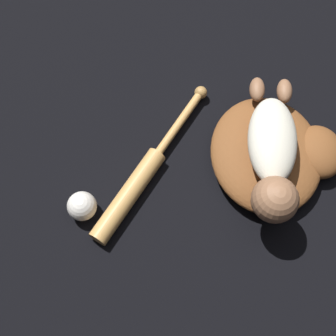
# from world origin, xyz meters

# --- Properties ---
(ground_plane) EXTENTS (6.00, 6.00, 0.00)m
(ground_plane) POSITION_xyz_m (0.00, 0.00, 0.00)
(ground_plane) COLOR black
(baseball_glove) EXTENTS (0.33, 0.34, 0.07)m
(baseball_glove) POSITION_xyz_m (0.01, -0.02, 0.04)
(baseball_glove) COLOR brown
(baseball_glove) RESTS_ON ground
(baby_figure) EXTENTS (0.38, 0.12, 0.10)m
(baby_figure) POSITION_xyz_m (0.05, -0.05, 0.11)
(baby_figure) COLOR silver
(baby_figure) RESTS_ON baseball_glove
(baseball_bat) EXTENTS (0.43, 0.28, 0.05)m
(baseball_bat) POSITION_xyz_m (0.07, -0.35, 0.02)
(baseball_bat) COLOR tan
(baseball_bat) RESTS_ON ground
(baseball) EXTENTS (0.07, 0.07, 0.07)m
(baseball) POSITION_xyz_m (0.15, -0.48, 0.03)
(baseball) COLOR white
(baseball) RESTS_ON ground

